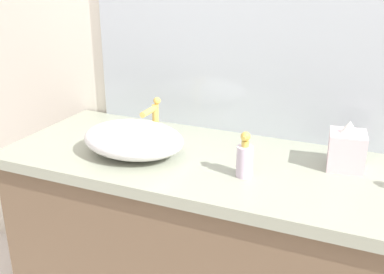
% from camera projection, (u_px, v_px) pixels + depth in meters
% --- Properties ---
extents(bathroom_wall_rear, '(6.00, 0.06, 2.60)m').
position_uv_depth(bathroom_wall_rear, '(288.00, 20.00, 1.67)').
color(bathroom_wall_rear, silver).
rests_on(bathroom_wall_rear, ground).
extents(vanity_counter, '(1.77, 0.60, 0.85)m').
position_uv_depth(vanity_counter, '(245.00, 270.00, 1.69)').
color(vanity_counter, brown).
rests_on(vanity_counter, ground).
extents(sink_basin, '(0.37, 0.28, 0.12)m').
position_uv_depth(sink_basin, '(133.00, 139.00, 1.61)').
color(sink_basin, white).
rests_on(sink_basin, vanity_counter).
extents(faucet, '(0.03, 0.13, 0.16)m').
position_uv_depth(faucet, '(154.00, 116.00, 1.73)').
color(faucet, gold).
rests_on(faucet, vanity_counter).
extents(soap_dispenser, '(0.05, 0.05, 0.15)m').
position_uv_depth(soap_dispenser, '(245.00, 158.00, 1.45)').
color(soap_dispenser, silver).
rests_on(soap_dispenser, vanity_counter).
extents(tissue_box, '(0.13, 0.13, 0.17)m').
position_uv_depth(tissue_box, '(347.00, 148.00, 1.50)').
color(tissue_box, silver).
rests_on(tissue_box, vanity_counter).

